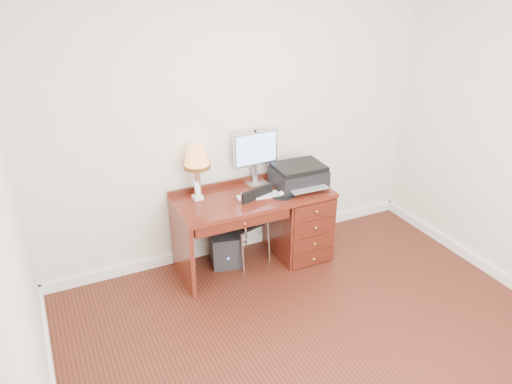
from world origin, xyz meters
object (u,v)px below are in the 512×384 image
desk (282,219)px  leg_lamp (197,161)px  printer (298,175)px  equipment_box (226,249)px  phone (198,194)px  chair (247,216)px  monitor (256,151)px

desk → leg_lamp: 1.09m
printer → leg_lamp: leg_lamp is taller
desk → printer: bearing=2.2°
printer → leg_lamp: size_ratio=0.99×
printer → equipment_box: size_ratio=1.51×
desk → phone: (-0.83, 0.14, 0.39)m
chair → phone: bearing=149.7°
phone → chair: bearing=-20.4°
printer → equipment_box: 1.03m
leg_lamp → printer: bearing=-9.4°
phone → chair: size_ratio=0.21×
phone → equipment_box: (0.24, -0.05, -0.64)m
monitor → phone: monitor is taller
printer → chair: 0.64m
printer → leg_lamp: bearing=172.2°
monitor → leg_lamp: (-0.63, -0.07, 0.04)m
leg_lamp → phone: 0.32m
monitor → leg_lamp: size_ratio=1.05×
leg_lamp → chair: (0.44, -0.14, -0.60)m
printer → phone: 1.01m
chair → desk: bearing=-20.9°
phone → chair: 0.55m
leg_lamp → desk: bearing=-11.8°
monitor → leg_lamp: bearing=-176.1°
monitor → printer: bearing=-35.7°
monitor → printer: 0.48m
desk → monitor: 0.74m
monitor → phone: size_ratio=2.95×
desk → monitor: size_ratio=2.81×
monitor → chair: monitor is taller
monitor → printer: (0.35, -0.23, -0.23)m
monitor → leg_lamp: monitor is taller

